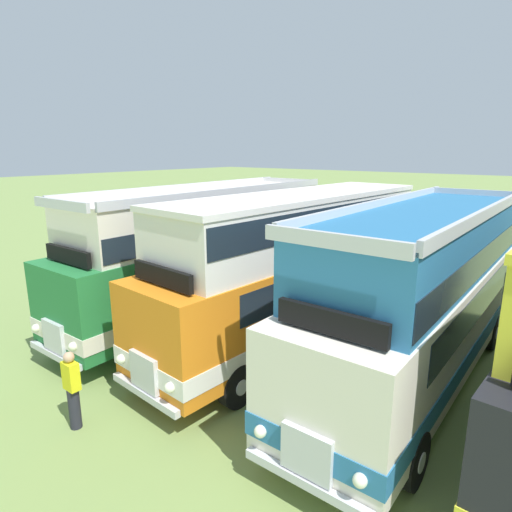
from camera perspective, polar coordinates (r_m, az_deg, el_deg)
name	(u,v)px	position (r m, az deg, el deg)	size (l,w,h in m)	color
bus_first_in_row	(209,248)	(15.16, -6.16, 1.06)	(2.79, 11.42, 4.52)	#237538
bus_second_in_row	(298,262)	(12.84, 5.56, -0.79)	(3.17, 10.81, 4.49)	orange
bus_third_in_row	(422,292)	(11.24, 21.08, -4.43)	(2.68, 10.40, 4.52)	silver
marshal_person	(72,389)	(10.08, -23.05, -15.89)	(0.36, 0.24, 1.73)	#23232D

